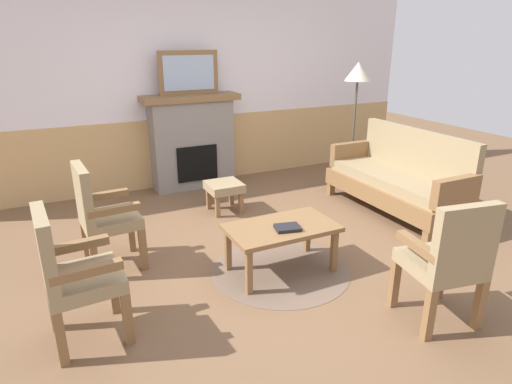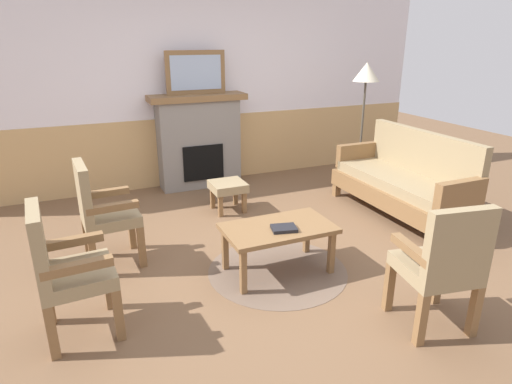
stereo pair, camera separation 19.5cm
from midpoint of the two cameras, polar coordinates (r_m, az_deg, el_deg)
ground_plane at (r=4.23m, az=3.23°, el=-8.51°), size 14.00×14.00×0.00m
wall_back at (r=6.20m, az=-7.53°, el=13.15°), size 7.20×0.14×2.70m
fireplace at (r=6.07m, az=-6.60°, el=6.75°), size 1.30×0.44×1.28m
framed_picture at (r=5.94m, az=-6.95°, el=15.31°), size 0.80×0.04×0.56m
couch at (r=5.39m, az=19.79°, el=1.20°), size 0.70×1.80×0.98m
coffee_table at (r=3.84m, az=4.39°, el=-5.25°), size 0.96×0.56×0.44m
round_rug at (r=4.01m, az=4.25°, el=-10.21°), size 1.26×1.26×0.01m
book_on_table at (r=3.74m, az=5.19°, el=-4.79°), size 0.24×0.21×0.03m
footstool at (r=5.22m, az=-2.65°, el=0.50°), size 0.40×0.40×0.36m
armchair_near_fireplace at (r=4.10m, az=-18.38°, el=-2.22°), size 0.51×0.51×0.98m
armchair_by_window_left at (r=3.20m, az=-22.27°, el=-9.08°), size 0.51×0.51×0.98m
armchair_front_left at (r=3.33m, az=24.90°, el=-8.34°), size 0.55×0.55×0.98m
floor_lamp_by_couch at (r=6.30m, az=15.12°, el=14.04°), size 0.36×0.36×1.68m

